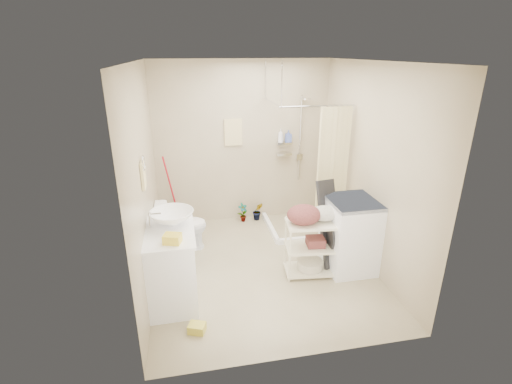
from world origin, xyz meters
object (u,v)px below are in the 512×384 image
toilet (182,226)px  laundry_rack (311,243)px  washing_machine (352,234)px  vanity (171,263)px

toilet → laundry_rack: 1.88m
toilet → washing_machine: bearing=-112.3°
toilet → laundry_rack: (1.60, -0.99, 0.08)m
vanity → washing_machine: bearing=4.2°
vanity → toilet: vanity is taller
washing_machine → laundry_rack: bearing=-174.0°
washing_machine → laundry_rack: washing_machine is taller
vanity → washing_machine: 2.31m
vanity → toilet: size_ratio=1.41×
toilet → laundry_rack: size_ratio=0.82×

